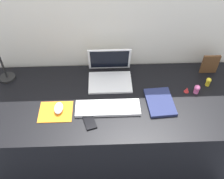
# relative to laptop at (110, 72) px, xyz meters

# --- Properties ---
(ground_plane) EXTENTS (6.00, 6.00, 0.00)m
(ground_plane) POSITION_rel_laptop_xyz_m (0.01, -0.21, -0.79)
(ground_plane) COLOR #474C56
(back_wall) EXTENTS (2.97, 0.05, 1.54)m
(back_wall) POSITION_rel_laptop_xyz_m (0.01, 0.18, -0.02)
(back_wall) COLOR silver
(back_wall) RESTS_ON ground_plane
(desk) EXTENTS (1.77, 0.70, 0.74)m
(desk) POSITION_rel_laptop_xyz_m (0.01, -0.21, -0.42)
(desk) COLOR black
(desk) RESTS_ON ground_plane
(laptop) EXTENTS (0.30, 0.26, 0.21)m
(laptop) POSITION_rel_laptop_xyz_m (0.00, 0.00, 0.00)
(laptop) COLOR white
(laptop) RESTS_ON desk
(keyboard) EXTENTS (0.41, 0.13, 0.02)m
(keyboard) POSITION_rel_laptop_xyz_m (-0.02, -0.29, -0.04)
(keyboard) COLOR white
(keyboard) RESTS_ON desk
(mousepad) EXTENTS (0.21, 0.17, 0.00)m
(mousepad) POSITION_rel_laptop_xyz_m (-0.35, -0.31, -0.05)
(mousepad) COLOR orange
(mousepad) RESTS_ON desk
(mouse) EXTENTS (0.06, 0.10, 0.03)m
(mouse) POSITION_rel_laptop_xyz_m (-0.33, -0.29, -0.03)
(mouse) COLOR white
(mouse) RESTS_ON mousepad
(cell_phone) EXTENTS (0.10, 0.14, 0.01)m
(cell_phone) POSITION_rel_laptop_xyz_m (-0.14, -0.39, -0.05)
(cell_phone) COLOR black
(cell_phone) RESTS_ON desk
(notebook_pad) EXTENTS (0.19, 0.25, 0.02)m
(notebook_pad) POSITION_rel_laptop_xyz_m (0.32, -0.26, -0.04)
(notebook_pad) COLOR navy
(notebook_pad) RESTS_ON desk
(picture_frame) EXTENTS (0.12, 0.02, 0.15)m
(picture_frame) POSITION_rel_laptop_xyz_m (0.72, 0.03, 0.02)
(picture_frame) COLOR brown
(picture_frame) RESTS_ON desk
(toy_figurine_pink) EXTENTS (0.04, 0.04, 0.06)m
(toy_figurine_pink) POSITION_rel_laptop_xyz_m (0.58, -0.17, -0.02)
(toy_figurine_pink) COLOR pink
(toy_figurine_pink) RESTS_ON desk
(toy_figurine_red) EXTENTS (0.03, 0.03, 0.04)m
(toy_figurine_red) POSITION_rel_laptop_xyz_m (0.52, -0.16, -0.03)
(toy_figurine_red) COLOR red
(toy_figurine_red) RESTS_ON desk
(toy_figurine_yellow) EXTENTS (0.04, 0.04, 0.07)m
(toy_figurine_yellow) POSITION_rel_laptop_xyz_m (0.68, -0.10, -0.02)
(toy_figurine_yellow) COLOR yellow
(toy_figurine_yellow) RESTS_ON desk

